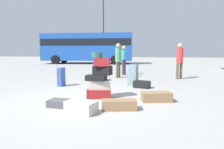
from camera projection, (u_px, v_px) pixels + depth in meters
name	position (u px, v px, depth m)	size (l,w,h in m)	color
ground_plane	(86.00, 99.00, 5.22)	(80.00, 80.00, 0.00)	#9E9E99
suitcase_tower	(100.00, 80.00, 5.37)	(0.72, 0.54, 1.26)	maroon
suitcase_brown_white_trunk	(119.00, 105.00, 4.30)	(0.76, 0.32, 0.22)	olive
suitcase_charcoal_foreground_near	(60.00, 103.00, 4.54)	(0.52, 0.37, 0.16)	#4C4C51
suitcase_navy_left_side	(61.00, 77.00, 7.21)	(0.18, 0.30, 0.69)	#334F99
suitcase_black_foreground_far	(142.00, 84.00, 6.88)	(0.56, 0.32, 0.25)	black
suitcase_brown_behind_tower	(156.00, 97.00, 5.01)	(0.76, 0.36, 0.24)	olive
suitcase_cream_right_side	(81.00, 107.00, 4.07)	(0.63, 0.38, 0.25)	beige
suitcase_slate_upright_blue	(133.00, 75.00, 7.35)	(0.32, 0.39, 0.80)	gray
person_bearded_onlooker	(118.00, 57.00, 9.50)	(0.30, 0.33, 1.68)	brown
person_tourist_with_camera	(124.00, 57.00, 10.70)	(0.30, 0.33, 1.61)	#3F334C
person_passerby_in_red	(180.00, 58.00, 9.01)	(0.30, 0.30, 1.66)	brown
parked_bus	(88.00, 46.00, 20.65)	(9.67, 3.40, 3.15)	#1E4CA5
lamp_post	(103.00, 20.00, 18.99)	(0.36, 0.36, 6.83)	#333338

